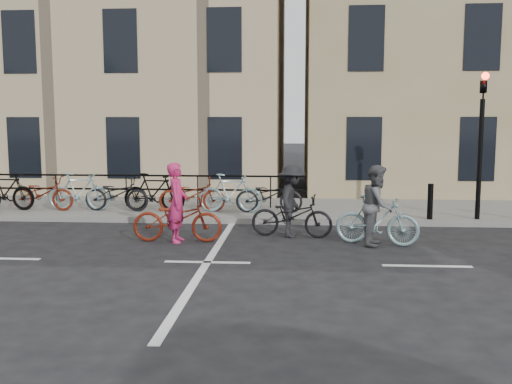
# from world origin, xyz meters

# --- Properties ---
(ground) EXTENTS (120.00, 120.00, 0.00)m
(ground) POSITION_xyz_m (0.00, 0.00, 0.00)
(ground) COLOR black
(ground) RESTS_ON ground
(sidewalk) EXTENTS (46.00, 4.00, 0.15)m
(sidewalk) POSITION_xyz_m (-4.00, 6.00, 0.07)
(sidewalk) COLOR slate
(sidewalk) RESTS_ON ground
(building_east) EXTENTS (14.00, 10.00, 12.00)m
(building_east) POSITION_xyz_m (9.00, 13.00, 6.15)
(building_east) COLOR #97845B
(building_east) RESTS_ON sidewalk
(building_west) EXTENTS (20.00, 10.00, 10.00)m
(building_west) POSITION_xyz_m (-9.00, 13.00, 5.15)
(building_west) COLOR tan
(building_west) RESTS_ON sidewalk
(traffic_light) EXTENTS (0.18, 0.30, 3.90)m
(traffic_light) POSITION_xyz_m (6.20, 4.34, 2.45)
(traffic_light) COLOR black
(traffic_light) RESTS_ON sidewalk
(bollard_east) EXTENTS (0.14, 0.14, 0.90)m
(bollard_east) POSITION_xyz_m (5.00, 4.25, 0.60)
(bollard_east) COLOR black
(bollard_east) RESTS_ON sidewalk
(parked_bikes) EXTENTS (10.40, 1.23, 1.05)m
(parked_bikes) POSITION_xyz_m (-3.30, 5.04, 0.64)
(parked_bikes) COLOR black
(parked_bikes) RESTS_ON sidewalk
(cyclist_pink) EXTENTS (1.95, 0.72, 1.72)m
(cyclist_pink) POSITION_xyz_m (-0.93, 1.79, 0.60)
(cyclist_pink) COLOR maroon
(cyclist_pink) RESTS_ON ground
(cyclist_grey) EXTENTS (1.82, 0.97, 1.70)m
(cyclist_grey) POSITION_xyz_m (3.34, 1.77, 0.69)
(cyclist_grey) COLOR #7EA1A5
(cyclist_grey) RESTS_ON ground
(cyclist_dark) EXTENTS (1.92, 1.14, 1.64)m
(cyclist_dark) POSITION_xyz_m (1.53, 2.50, 0.65)
(cyclist_dark) COLOR black
(cyclist_dark) RESTS_ON ground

